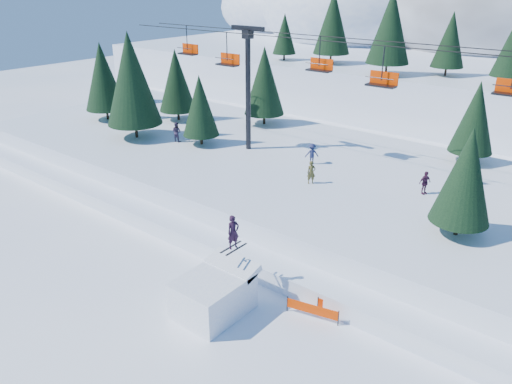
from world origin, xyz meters
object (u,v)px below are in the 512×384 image
Objects in this scene: jump_kicker at (214,292)px; chairlift at (363,86)px; banner_far at (344,309)px; banner_near at (312,309)px.

chairlift is (-0.71, 16.48, 8.16)m from jump_kicker.
jump_kicker reaches higher than banner_far.
banner_far is (6.34, -12.71, -8.78)m from chairlift.
banner_far is at bearing 33.81° from jump_kicker.
banner_far is (5.63, 3.77, -0.62)m from jump_kicker.
jump_kicker reaches higher than banner_near.
banner_near is at bearing 31.72° from jump_kicker.
chairlift is 16.50× the size of banner_near.
chairlift reaches higher than jump_kicker.
banner_near and banner_far have the same top height.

